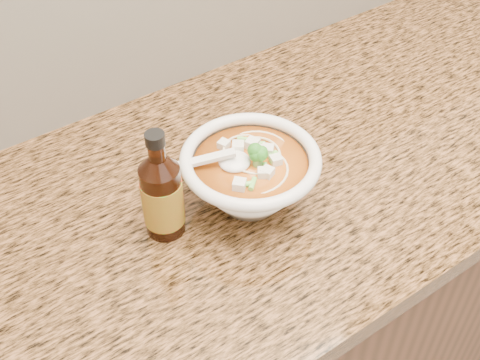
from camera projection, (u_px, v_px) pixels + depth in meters
cabinet at (302, 291)px, 1.43m from camera, size 4.00×0.65×0.86m
counter_slab at (319, 147)px, 1.12m from camera, size 4.00×0.68×0.04m
soup_bowl at (250, 177)px, 0.96m from camera, size 0.24×0.22×0.12m
hot_sauce_bottle at (162, 196)px, 0.90m from camera, size 0.08×0.08×0.19m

